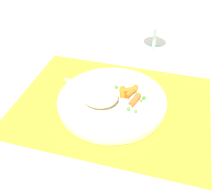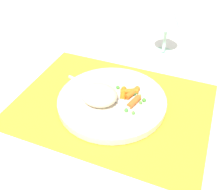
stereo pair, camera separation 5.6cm
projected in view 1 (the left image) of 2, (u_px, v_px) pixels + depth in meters
name	position (u px, v px, depth m)	size (l,w,h in m)	color
ground_plane	(112.00, 105.00, 0.66)	(2.40, 2.40, 0.00)	white
placemat	(112.00, 104.00, 0.66)	(0.48, 0.35, 0.01)	gold
plate	(112.00, 101.00, 0.65)	(0.27, 0.27, 0.02)	silver
rice_mound	(100.00, 96.00, 0.62)	(0.09, 0.08, 0.04)	beige
carrot_portion	(130.00, 93.00, 0.65)	(0.06, 0.08, 0.01)	orange
pea_scatter	(129.00, 98.00, 0.64)	(0.09, 0.08, 0.01)	green
fork	(104.00, 94.00, 0.66)	(0.20, 0.06, 0.01)	silver
wine_glass	(157.00, 13.00, 0.79)	(0.08, 0.08, 0.17)	#B2E0CC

